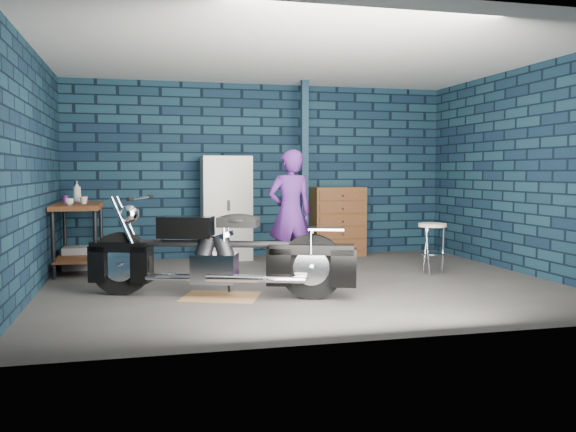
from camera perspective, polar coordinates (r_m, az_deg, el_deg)
name	(u,v)px	position (r m, az deg, el deg)	size (l,w,h in m)	color
ground	(303,284)	(7.32, 1.41, -6.35)	(6.00, 6.00, 0.00)	#44413F
room_walls	(292,127)	(7.75, 0.36, 8.36)	(6.02, 5.01, 2.71)	black
support_post	(304,171)	(9.22, 1.55, 4.26)	(0.10, 0.10, 2.70)	#122A3B
workbench	(79,237)	(8.65, -18.97, -1.90)	(0.60, 1.40, 0.91)	brown
drip_mat	(221,297)	(6.60, -6.32, -7.50)	(0.79, 0.59, 0.01)	brown
motorcycle	(220,247)	(6.52, -6.35, -2.89)	(2.45, 0.66, 1.08)	black
person	(290,213)	(7.84, 0.21, 0.31)	(0.59, 0.39, 1.62)	#451B68
storage_bin	(82,258)	(8.85, -18.70, -3.72)	(0.50, 0.35, 0.31)	gray
locker	(226,208)	(9.28, -5.80, 0.75)	(0.73, 0.52, 1.57)	beige
tool_chest	(338,221)	(9.71, 4.70, -0.51)	(0.82, 0.45, 1.09)	brown
shop_stool	(432,249)	(8.18, 13.34, -3.00)	(0.36, 0.36, 0.66)	beige
cup_a	(69,202)	(8.26, -19.80, 1.27)	(0.11, 0.11, 0.09)	beige
cup_b	(84,200)	(8.51, -18.58, 1.40)	(0.10, 0.10, 0.09)	beige
mug_purple	(65,199)	(8.77, -20.12, 1.47)	(0.08, 0.08, 0.10)	#5A175E
mug_red	(85,199)	(8.75, -18.45, 1.48)	(0.07, 0.07, 0.10)	maroon
bottle	(77,191)	(8.99, -19.14, 2.18)	(0.12, 0.12, 0.30)	gray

